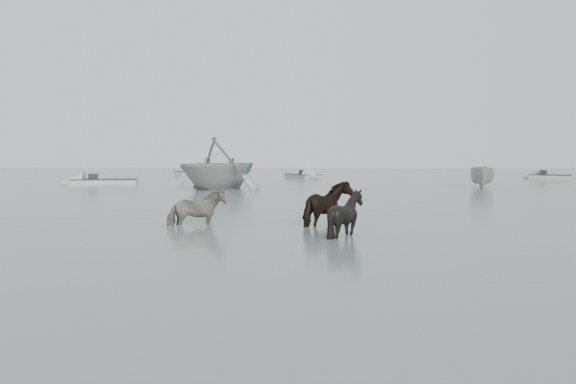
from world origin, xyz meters
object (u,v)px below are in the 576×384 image
at_px(rowboat_lead, 215,178).
at_px(pony_pinto, 196,200).
at_px(pony_black, 346,207).
at_px(pony_dark, 330,197).

bearing_deg(rowboat_lead, pony_pinto, -115.19).
distance_m(pony_pinto, pony_black, 4.69).
height_order(pony_pinto, rowboat_lead, pony_pinto).
bearing_deg(pony_dark, pony_black, -162.82).
xyz_separation_m(pony_pinto, rowboat_lead, (-2.94, 20.69, -0.20)).
relative_size(pony_dark, pony_black, 1.11).
height_order(pony_dark, rowboat_lead, pony_dark).
relative_size(pony_pinto, rowboat_lead, 0.34).
bearing_deg(pony_black, pony_pinto, 48.51).
xyz_separation_m(pony_dark, rowboat_lead, (-6.83, 20.55, -0.30)).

